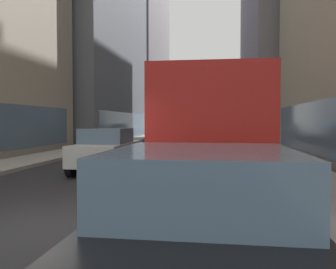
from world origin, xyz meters
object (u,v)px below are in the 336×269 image
(transit_bus, at_px, (214,124))
(car_black_suv, at_px, (204,228))
(car_white_van, at_px, (108,149))
(car_grey_wagon, at_px, (172,130))
(car_yellow_taxi, at_px, (171,133))
(car_silver_sedan, at_px, (216,129))
(dalmatian_dog, at_px, (127,177))
(car_blue_hatchback, at_px, (216,130))

(transit_bus, xyz_separation_m, car_black_suv, (0.00, -8.94, -0.95))
(transit_bus, xyz_separation_m, car_white_van, (-4.00, 0.36, -0.96))
(car_grey_wagon, bearing_deg, car_yellow_taxi, -82.97)
(transit_bus, bearing_deg, car_black_suv, -90.00)
(car_silver_sedan, bearing_deg, transit_bus, -90.00)
(car_yellow_taxi, distance_m, dalmatian_dog, 22.78)
(car_grey_wagon, xyz_separation_m, car_black_suv, (5.60, -40.45, 0.00))
(car_black_suv, xyz_separation_m, dalmatian_dog, (-2.07, 4.79, -0.31))
(car_silver_sedan, xyz_separation_m, dalmatian_dog, (-2.07, -43.87, -0.31))
(transit_bus, bearing_deg, car_silver_sedan, 90.00)
(car_blue_hatchback, xyz_separation_m, car_grey_wagon, (-5.60, -0.40, -0.00))
(car_yellow_taxi, xyz_separation_m, car_grey_wagon, (-1.60, 12.97, -0.00))
(car_yellow_taxi, xyz_separation_m, car_silver_sedan, (4.00, 21.17, -0.00))
(transit_bus, xyz_separation_m, car_blue_hatchback, (0.00, 31.90, -0.95))
(car_grey_wagon, bearing_deg, car_blue_hatchback, 4.06)
(car_blue_hatchback, bearing_deg, transit_bus, -90.00)
(transit_bus, distance_m, dalmatian_dog, 4.81)
(dalmatian_dog, bearing_deg, car_grey_wagon, 95.66)
(car_silver_sedan, height_order, car_grey_wagon, same)
(car_blue_hatchback, height_order, car_grey_wagon, same)
(transit_bus, relative_size, car_black_suv, 2.69)
(transit_bus, relative_size, car_yellow_taxi, 2.55)
(transit_bus, xyz_separation_m, dalmatian_dog, (-2.07, -4.15, -1.26))
(transit_bus, height_order, car_yellow_taxi, transit_bus)
(car_yellow_taxi, bearing_deg, car_silver_sedan, 79.30)
(car_yellow_taxi, relative_size, dalmatian_dog, 4.70)
(car_blue_hatchback, bearing_deg, car_grey_wagon, -175.94)
(car_white_van, distance_m, car_silver_sedan, 39.56)
(car_white_van, bearing_deg, car_black_suv, -66.73)
(transit_bus, bearing_deg, car_yellow_taxi, 102.17)
(car_silver_sedan, relative_size, car_black_suv, 0.96)
(car_blue_hatchback, xyz_separation_m, car_white_van, (-4.00, -31.55, -0.00))
(car_black_suv, bearing_deg, car_silver_sedan, 90.00)
(car_white_van, bearing_deg, transit_bus, -5.11)
(car_yellow_taxi, relative_size, car_white_van, 1.07)
(car_yellow_taxi, relative_size, car_silver_sedan, 1.10)
(car_black_suv, bearing_deg, car_blue_hatchback, 90.00)
(transit_bus, relative_size, car_grey_wagon, 2.67)
(car_blue_hatchback, distance_m, car_grey_wagon, 5.61)
(car_white_van, xyz_separation_m, car_silver_sedan, (4.00, 39.36, 0.00))
(dalmatian_dog, bearing_deg, car_blue_hatchback, 86.72)
(transit_bus, bearing_deg, car_blue_hatchback, 90.00)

